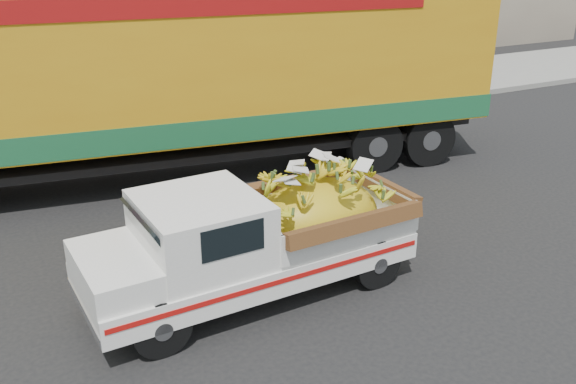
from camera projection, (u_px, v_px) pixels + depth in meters
name	position (u px, v px, depth m)	size (l,w,h in m)	color
ground	(302.00, 309.00, 8.18)	(100.00, 100.00, 0.00)	black
curb	(141.00, 140.00, 14.49)	(60.00, 0.25, 0.15)	gray
sidewalk	(119.00, 118.00, 16.22)	(60.00, 4.00, 0.14)	gray
pickup_truck	(273.00, 233.00, 8.37)	(4.37, 1.80, 1.51)	black
semi_trailer	(185.00, 67.00, 11.84)	(12.05, 4.09, 3.80)	black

